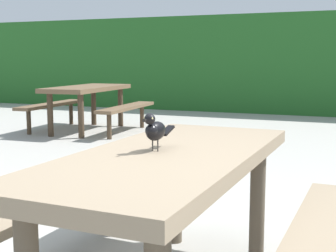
# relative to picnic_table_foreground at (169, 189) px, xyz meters

# --- Properties ---
(hedge_wall) EXTENTS (28.00, 1.31, 2.15)m
(hedge_wall) POSITION_rel_picnic_table_foreground_xyz_m (0.05, 8.87, 0.52)
(hedge_wall) COLOR #235B23
(hedge_wall) RESTS_ON ground
(picnic_table_foreground) EXTENTS (1.72, 1.82, 0.74)m
(picnic_table_foreground) POSITION_rel_picnic_table_foreground_xyz_m (0.00, 0.00, 0.00)
(picnic_table_foreground) COLOR #84725B
(picnic_table_foreground) RESTS_ON ground
(bird_grackle) EXTENTS (0.08, 0.29, 0.18)m
(bird_grackle) POSITION_rel_picnic_table_foreground_xyz_m (-0.06, -0.03, 0.29)
(bird_grackle) COLOR black
(bird_grackle) RESTS_ON picnic_table_foreground
(picnic_table_mid_right) EXTENTS (1.77, 1.84, 0.74)m
(picnic_table_mid_right) POSITION_rel_picnic_table_foreground_xyz_m (-3.36, 4.67, 0.00)
(picnic_table_mid_right) COLOR brown
(picnic_table_mid_right) RESTS_ON ground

